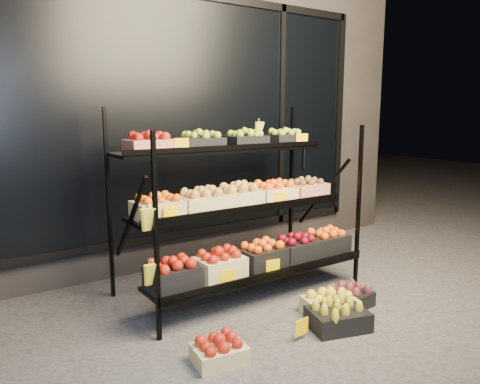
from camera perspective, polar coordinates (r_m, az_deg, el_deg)
ground at (r=3.94m, az=5.53°, el=-14.59°), size 24.00×24.00×0.00m
building at (r=5.80m, az=-11.05°, el=10.93°), size 6.00×2.08×3.50m
display_rack at (r=4.14m, az=0.30°, el=-1.82°), size 2.18×1.02×1.66m
tag_floor_a at (r=3.53m, az=7.52°, el=-16.57°), size 0.13×0.01×0.12m
tag_floor_b at (r=3.77m, az=11.96°, el=-14.91°), size 0.13×0.01×0.12m
floor_crate_left at (r=3.22m, az=-2.51°, el=-18.75°), size 0.37×0.30×0.18m
floor_crate_midleft at (r=3.72m, az=11.86°, el=-14.56°), size 0.50×0.43×0.21m
floor_crate_midright at (r=3.94m, az=10.91°, el=-13.18°), size 0.46×0.38×0.20m
floor_crate_right at (r=4.11m, az=13.21°, el=-12.35°), size 0.39×0.31×0.19m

